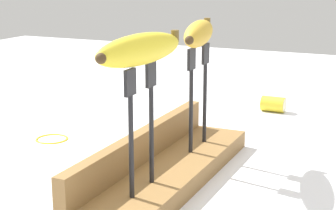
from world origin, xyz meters
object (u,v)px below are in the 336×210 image
at_px(banana_raised_right, 199,33).
at_px(banana_chunk_near, 274,104).
at_px(fork_stand_left, 141,117).
at_px(fork_stand_right, 198,87).
at_px(banana_raised_left, 141,49).
at_px(wire_coil, 52,138).

relative_size(banana_raised_right, banana_chunk_near, 3.43).
bearing_deg(banana_chunk_near, fork_stand_left, 176.97).
relative_size(fork_stand_right, banana_chunk_near, 3.13).
relative_size(banana_raised_left, banana_chunk_near, 3.30).
height_order(fork_stand_left, banana_raised_right, banana_raised_right).
bearing_deg(wire_coil, fork_stand_left, -124.48).
relative_size(banana_chunk_near, wire_coil, 0.87).
distance_m(fork_stand_right, banana_chunk_near, 0.43).
bearing_deg(wire_coil, banana_raised_left, -124.48).
height_order(fork_stand_right, wire_coil, fork_stand_right).
distance_m(banana_raised_right, wire_coil, 0.40).
bearing_deg(wire_coil, banana_raised_right, -91.09).
bearing_deg(fork_stand_left, fork_stand_right, 0.00).
height_order(fork_stand_right, banana_chunk_near, fork_stand_right).
bearing_deg(fork_stand_left, banana_chunk_near, -3.03).
height_order(fork_stand_left, banana_chunk_near, fork_stand_left).
distance_m(fork_stand_left, banana_raised_right, 0.23).
relative_size(fork_stand_right, banana_raised_left, 0.95).
distance_m(banana_raised_right, banana_chunk_near, 0.47).
height_order(fork_stand_right, banana_raised_right, banana_raised_right).
bearing_deg(fork_stand_right, banana_raised_right, -167.71).
xyz_separation_m(banana_raised_left, banana_chunk_near, (0.63, -0.03, -0.22)).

